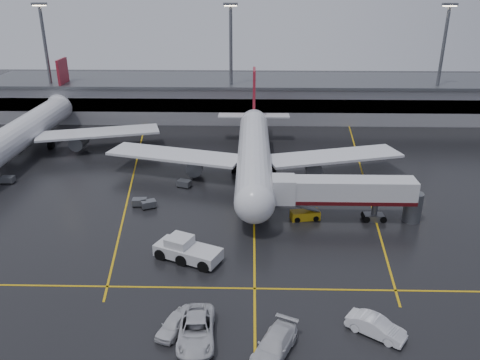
{
  "coord_description": "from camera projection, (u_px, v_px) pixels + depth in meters",
  "views": [
    {
      "loc": [
        -0.52,
        -64.53,
        29.85
      ],
      "look_at": [
        -2.0,
        -2.0,
        4.0
      ],
      "focal_mm": 36.36,
      "sensor_mm": 36.0,
      "label": 1
    }
  ],
  "objects": [
    {
      "name": "main_airliner",
      "position": [
        254.0,
        151.0,
        78.36
      ],
      "size": [
        48.8,
        45.6,
        14.1
      ],
      "color": "silver",
      "rests_on": "ground"
    },
    {
      "name": "service_van_d",
      "position": [
        173.0,
        324.0,
        44.25
      ],
      "size": [
        3.27,
        4.8,
        1.52
      ],
      "primitive_type": "imported",
      "rotation": [
        0.0,
        0.0,
        -0.37
      ],
      "color": "silver",
      "rests_on": "ground"
    },
    {
      "name": "terminal",
      "position": [
        254.0,
        97.0,
        113.64
      ],
      "size": [
        122.0,
        19.0,
        8.6
      ],
      "color": "gray",
      "rests_on": "ground"
    },
    {
      "name": "baggage_cart_e",
      "position": [
        8.0,
        179.0,
        76.75
      ],
      "size": [
        2.02,
        1.34,
        1.12
      ],
      "color": "#595B60",
      "rests_on": "ground"
    },
    {
      "name": "baggage_cart_c",
      "position": [
        184.0,
        183.0,
        75.26
      ],
      "size": [
        2.33,
        1.93,
        1.12
      ],
      "color": "#595B60",
      "rests_on": "ground"
    },
    {
      "name": "belt_loader",
      "position": [
        305.0,
        215.0,
        65.21
      ],
      "size": [
        4.09,
        2.39,
        2.45
      ],
      "color": "gold",
      "rests_on": "ground"
    },
    {
      "name": "apron_line_right",
      "position": [
        363.0,
        176.0,
        79.85
      ],
      "size": [
        7.57,
        69.64,
        0.02
      ],
      "primitive_type": "cube",
      "rotation": [
        0.0,
        0.0,
        -0.1
      ],
      "color": "gold",
      "rests_on": "ground"
    },
    {
      "name": "light_mast_mid",
      "position": [
        231.0,
        57.0,
        104.39
      ],
      "size": [
        3.0,
        1.2,
        25.45
      ],
      "color": "#595B60",
      "rests_on": "ground"
    },
    {
      "name": "light_mast_left",
      "position": [
        47.0,
        56.0,
        105.27
      ],
      "size": [
        3.0,
        1.2,
        25.45
      ],
      "color": "#595B60",
      "rests_on": "ground"
    },
    {
      "name": "pushback_tractor",
      "position": [
        186.0,
        251.0,
        55.67
      ],
      "size": [
        8.26,
        5.97,
        2.74
      ],
      "color": "silver",
      "rests_on": "ground"
    },
    {
      "name": "apron_line_stop",
      "position": [
        255.0,
        288.0,
        50.68
      ],
      "size": [
        60.0,
        0.25,
        0.02
      ],
      "primitive_type": "cube",
      "color": "gold",
      "rests_on": "ground"
    },
    {
      "name": "light_mast_right",
      "position": [
        442.0,
        58.0,
        103.41
      ],
      "size": [
        3.0,
        1.2,
        25.45
      ],
      "color": "#595B60",
      "rests_on": "ground"
    },
    {
      "name": "service_van_a",
      "position": [
        196.0,
        330.0,
        43.22
      ],
      "size": [
        3.65,
        7.2,
        1.95
      ],
      "primitive_type": "imported",
      "rotation": [
        0.0,
        0.0,
        0.06
      ],
      "color": "silver",
      "rests_on": "ground"
    },
    {
      "name": "second_airliner",
      "position": [
        28.0,
        128.0,
        90.37
      ],
      "size": [
        48.8,
        45.6,
        14.1
      ],
      "color": "silver",
      "rests_on": "ground"
    },
    {
      "name": "baggage_cart_b",
      "position": [
        140.0,
        202.0,
        68.98
      ],
      "size": [
        2.08,
        1.42,
        1.12
      ],
      "color": "#595B60",
      "rests_on": "ground"
    },
    {
      "name": "apron_line_centre",
      "position": [
        254.0,
        200.0,
        71.0
      ],
      "size": [
        0.25,
        90.0,
        0.02
      ],
      "primitive_type": "cube",
      "color": "gold",
      "rests_on": "ground"
    },
    {
      "name": "apron_line_left",
      "position": [
        134.0,
        174.0,
        80.68
      ],
      "size": [
        9.99,
        69.35,
        0.02
      ],
      "primitive_type": "cube",
      "rotation": [
        0.0,
        0.0,
        0.14
      ],
      "color": "gold",
      "rests_on": "ground"
    },
    {
      "name": "baggage_cart_a",
      "position": [
        149.0,
        204.0,
        68.34
      ],
      "size": [
        2.37,
        2.04,
        1.12
      ],
      "color": "#595B60",
      "rests_on": "ground"
    },
    {
      "name": "service_van_b",
      "position": [
        274.0,
        345.0,
        41.57
      ],
      "size": [
        4.95,
        6.75,
        1.82
      ],
      "primitive_type": "imported",
      "rotation": [
        0.0,
        0.0,
        -0.44
      ],
      "color": "silver",
      "rests_on": "ground"
    },
    {
      "name": "service_van_c",
      "position": [
        376.0,
        327.0,
        43.79
      ],
      "size": [
        5.44,
        4.64,
        1.77
      ],
      "primitive_type": "imported",
      "rotation": [
        0.0,
        0.0,
        0.95
      ],
      "color": "white",
      "rests_on": "ground"
    },
    {
      "name": "ground",
      "position": [
        254.0,
        200.0,
        71.01
      ],
      "size": [
        220.0,
        220.0,
        0.0
      ],
      "primitive_type": "plane",
      "color": "black",
      "rests_on": "ground"
    },
    {
      "name": "jet_bridge",
      "position": [
        345.0,
        193.0,
        63.7
      ],
      "size": [
        19.9,
        3.4,
        6.05
      ],
      "color": "silver",
      "rests_on": "ground"
    }
  ]
}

